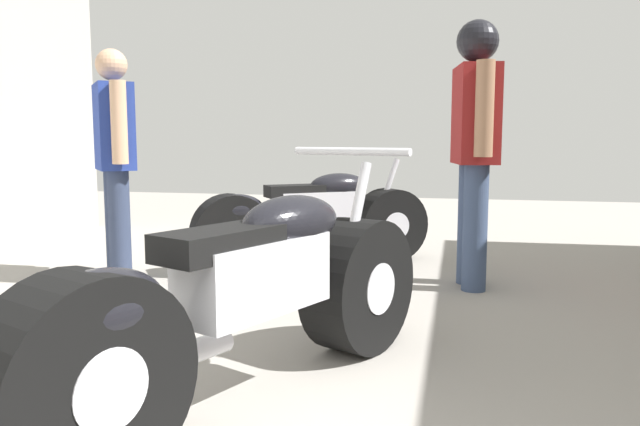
% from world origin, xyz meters
% --- Properties ---
extents(ground_plane, '(14.94, 14.94, 0.00)m').
position_xyz_m(ground_plane, '(0.00, 3.01, 0.00)').
color(ground_plane, gray).
extents(motorcycle_maroon_cruiser, '(1.04, 1.93, 0.94)m').
position_xyz_m(motorcycle_maroon_cruiser, '(0.10, 2.31, 0.38)').
color(motorcycle_maroon_cruiser, black).
rests_on(motorcycle_maroon_cruiser, ground_plane).
extents(motorcycle_black_naked, '(1.67, 1.26, 0.88)m').
position_xyz_m(motorcycle_black_naked, '(-0.26, 4.76, 0.36)').
color(motorcycle_black_naked, black).
rests_on(motorcycle_black_naked, ground_plane).
extents(mechanic_in_blue, '(0.47, 0.56, 1.58)m').
position_xyz_m(mechanic_in_blue, '(-1.48, 4.07, 0.89)').
color(mechanic_in_blue, '#2D3851').
rests_on(mechanic_in_blue, ground_plane).
extents(mechanic_with_helmet, '(0.31, 0.68, 1.72)m').
position_xyz_m(mechanic_with_helmet, '(0.93, 4.36, 1.03)').
color(mechanic_with_helmet, '#384766').
rests_on(mechanic_with_helmet, ground_plane).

